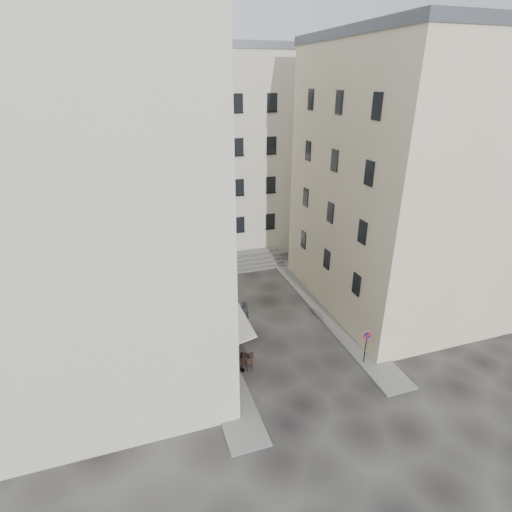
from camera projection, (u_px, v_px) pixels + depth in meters
name	position (u px, v px, depth m)	size (l,w,h in m)	color
ground	(286.00, 346.00, 25.81)	(90.00, 90.00, 0.00)	black
sidewalk_left	(205.00, 324.00, 27.97)	(2.00, 22.00, 0.12)	slate
sidewalk_right	(326.00, 310.00, 29.68)	(2.00, 18.00, 0.12)	slate
building_left	(87.00, 192.00, 21.23)	(12.20, 16.20, 20.60)	beige
building_right	(409.00, 180.00, 28.07)	(12.20, 14.20, 18.60)	beige
building_back	(204.00, 153.00, 38.24)	(18.20, 10.20, 18.60)	beige
cafe_storefront	(216.00, 325.00, 24.68)	(1.74, 7.30, 3.50)	#4D0B0B
stone_steps	(234.00, 263.00, 36.57)	(9.00, 3.15, 0.80)	#585553
bollard_near	(242.00, 359.00, 23.80)	(0.12, 0.12, 0.98)	black
bollard_mid	(227.00, 327.00, 26.84)	(0.12, 0.12, 0.98)	black
bollard_far	(215.00, 302.00, 29.88)	(0.12, 0.12, 0.98)	black
no_parking_sign	(366.00, 341.00, 23.54)	(0.51, 0.20, 2.32)	black
bistro_table_a	(242.00, 365.00, 23.42)	(1.26, 0.59, 0.89)	black
bistro_table_b	(243.00, 358.00, 24.03)	(1.16, 0.54, 0.81)	black
bistro_table_c	(231.00, 332.00, 26.44)	(1.24, 0.58, 0.87)	black
bistro_table_d	(233.00, 324.00, 27.28)	(1.30, 0.61, 0.91)	black
bistro_table_e	(215.00, 312.00, 28.70)	(1.22, 0.57, 0.86)	black
pedestrian	(244.00, 314.00, 27.56)	(0.69, 0.46, 1.90)	black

